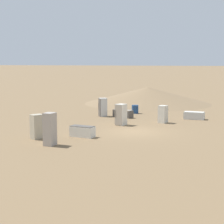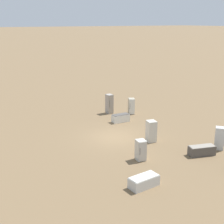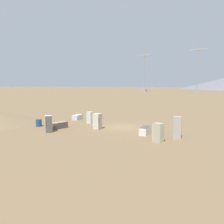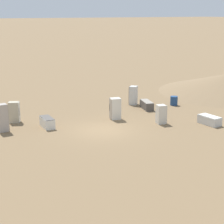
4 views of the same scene
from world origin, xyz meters
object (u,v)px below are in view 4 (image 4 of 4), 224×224
at_px(discarded_fridge_1, 47,122).
at_px(discarded_fridge_7, 14,112).
at_px(discarded_fridge_6, 3,118).
at_px(discarded_fridge_3, 115,109).
at_px(discarded_fridge_2, 209,120).
at_px(discarded_fridge_0, 147,105).
at_px(rusty_barrel, 174,101).
at_px(discarded_fridge_4, 161,114).
at_px(discarded_fridge_5, 133,95).

relative_size(discarded_fridge_1, discarded_fridge_7, 1.06).
bearing_deg(discarded_fridge_6, discarded_fridge_3, 79.79).
distance_m(discarded_fridge_2, discarded_fridge_7, 14.46).
height_order(discarded_fridge_1, discarded_fridge_7, discarded_fridge_7).
bearing_deg(discarded_fridge_0, rusty_barrel, 14.34).
height_order(discarded_fridge_4, discarded_fridge_7, discarded_fridge_7).
bearing_deg(discarded_fridge_5, discarded_fridge_2, -120.69).
xyz_separation_m(discarded_fridge_1, discarded_fridge_5, (9.11, 2.54, 0.47)).
xyz_separation_m(discarded_fridge_1, discarded_fridge_6, (-2.98, 0.62, 0.61)).
height_order(discarded_fridge_3, discarded_fridge_7, discarded_fridge_3).
relative_size(discarded_fridge_3, discarded_fridge_7, 1.05).
distance_m(discarded_fridge_4, discarded_fridge_6, 11.32).
xyz_separation_m(discarded_fridge_2, discarded_fridge_4, (-2.92, 1.99, 0.38)).
bearing_deg(discarded_fridge_3, discarded_fridge_6, 95.91).
distance_m(discarded_fridge_3, discarded_fridge_7, 7.58).
distance_m(discarded_fridge_1, discarded_fridge_3, 5.35).
height_order(discarded_fridge_5, rusty_barrel, discarded_fridge_5).
xyz_separation_m(discarded_fridge_2, discarded_fridge_7, (-12.16, 7.82, 0.46)).
distance_m(discarded_fridge_6, discarded_fridge_7, 2.22).
xyz_separation_m(discarded_fridge_3, discarded_fridge_6, (-8.26, 1.31, 0.14)).
xyz_separation_m(discarded_fridge_0, discarded_fridge_2, (1.28, -6.07, -0.02)).
relative_size(discarded_fridge_5, discarded_fridge_7, 1.06).
distance_m(discarded_fridge_4, discarded_fridge_5, 6.17).
distance_m(discarded_fridge_3, rusty_barrel, 6.90).
bearing_deg(discarded_fridge_0, discarded_fridge_2, -60.32).
relative_size(discarded_fridge_1, discarded_fridge_5, 1.00).
bearing_deg(discarded_fridge_4, discarded_fridge_5, 178.54).
xyz_separation_m(discarded_fridge_3, discarded_fridge_7, (-6.93, 3.08, -0.04)).
bearing_deg(discarded_fridge_2, discarded_fridge_4, 143.13).
bearing_deg(discarded_fridge_5, rusty_barrel, -75.72).
height_order(discarded_fridge_4, discarded_fridge_6, discarded_fridge_6).
bearing_deg(discarded_fridge_1, rusty_barrel, -173.81).
height_order(discarded_fridge_1, discarded_fridge_4, discarded_fridge_4).
xyz_separation_m(discarded_fridge_6, discarded_fridge_7, (1.33, 1.77, -0.18)).
height_order(discarded_fridge_0, discarded_fridge_4, discarded_fridge_4).
height_order(discarded_fridge_3, rusty_barrel, discarded_fridge_3).
relative_size(discarded_fridge_1, discarded_fridge_2, 0.95).
bearing_deg(discarded_fridge_6, discarded_fridge_7, 141.85).
height_order(discarded_fridge_7, rusty_barrel, discarded_fridge_7).
height_order(discarded_fridge_0, discarded_fridge_5, discarded_fridge_5).
distance_m(discarded_fridge_3, discarded_fridge_5, 5.01).
relative_size(discarded_fridge_0, discarded_fridge_3, 1.19).
bearing_deg(discarded_fridge_3, discarded_fridge_4, -125.05).
relative_size(discarded_fridge_1, discarded_fridge_6, 0.86).
bearing_deg(discarded_fridge_0, discarded_fridge_3, -143.69).
height_order(discarded_fridge_3, discarded_fridge_5, discarded_fridge_5).
height_order(discarded_fridge_0, discarded_fridge_3, discarded_fridge_3).
xyz_separation_m(discarded_fridge_0, rusty_barrel, (2.84, -0.17, 0.06)).
xyz_separation_m(discarded_fridge_1, discarded_fridge_4, (7.59, -3.44, 0.34)).
relative_size(discarded_fridge_0, discarded_fridge_7, 1.26).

